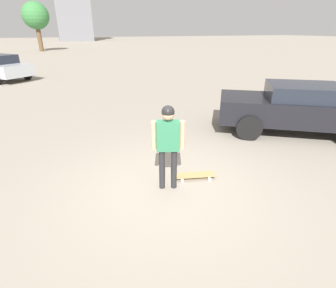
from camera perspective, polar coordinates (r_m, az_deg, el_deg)
name	(u,v)px	position (r m, az deg, el deg)	size (l,w,h in m)	color
ground_plane	(168,187)	(5.32, 0.00, -9.37)	(220.00, 220.00, 0.00)	gray
person	(168,138)	(4.82, 0.00, 1.41)	(0.33, 0.59, 1.68)	#262628
skateboard	(195,175)	(5.61, 5.83, -6.77)	(0.46, 0.88, 0.09)	tan
car_parked_near	(298,107)	(8.69, 26.46, 7.14)	(3.89, 4.69, 1.47)	black
tree_distant	(36,16)	(43.33, -26.88, 23.58)	(3.50, 3.50, 6.33)	brown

